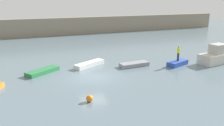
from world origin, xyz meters
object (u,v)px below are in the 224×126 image
(rowboat_grey, at_px, (134,64))
(mooring_buoy, at_px, (90,98))
(rowboat_green, at_px, (43,71))
(person_hiviz_shirt, at_px, (178,53))
(motorboat, at_px, (218,56))
(rowboat_white, at_px, (89,64))
(rowboat_blue, at_px, (178,63))

(rowboat_grey, height_order, mooring_buoy, mooring_buoy)
(rowboat_green, bearing_deg, person_hiviz_shirt, -44.38)
(mooring_buoy, bearing_deg, motorboat, 15.18)
(rowboat_grey, relative_size, mooring_buoy, 6.49)
(rowboat_white, distance_m, mooring_buoy, 9.25)
(motorboat, distance_m, rowboat_green, 19.78)
(rowboat_grey, xyz_separation_m, person_hiviz_shirt, (4.64, -1.54, 1.27))
(rowboat_green, relative_size, mooring_buoy, 6.88)
(rowboat_green, bearing_deg, motorboat, -43.72)
(motorboat, distance_m, rowboat_grey, 10.06)
(motorboat, xyz_separation_m, rowboat_blue, (-5.14, 0.77, -0.52))
(rowboat_blue, xyz_separation_m, person_hiviz_shirt, (-0.00, 0.00, 1.22))
(rowboat_white, bearing_deg, person_hiviz_shirt, -48.61)
(rowboat_white, relative_size, rowboat_grey, 1.17)
(motorboat, height_order, rowboat_green, motorboat)
(rowboat_blue, relative_size, person_hiviz_shirt, 1.60)
(rowboat_blue, bearing_deg, person_hiviz_shirt, 160.36)
(rowboat_green, distance_m, rowboat_grey, 9.75)
(mooring_buoy, bearing_deg, rowboat_blue, 24.38)
(rowboat_white, relative_size, mooring_buoy, 7.59)
(rowboat_white, xyz_separation_m, rowboat_blue, (9.22, -3.46, 0.03))
(person_hiviz_shirt, bearing_deg, motorboat, -8.56)
(rowboat_green, height_order, person_hiviz_shirt, person_hiviz_shirt)
(motorboat, height_order, person_hiviz_shirt, person_hiviz_shirt)
(motorboat, xyz_separation_m, rowboat_white, (-14.36, 4.23, -0.55))
(rowboat_grey, bearing_deg, rowboat_white, 153.78)
(motorboat, relative_size, person_hiviz_shirt, 3.17)
(person_hiviz_shirt, height_order, mooring_buoy, person_hiviz_shirt)
(rowboat_green, distance_m, rowboat_white, 5.14)
(motorboat, height_order, rowboat_blue, motorboat)
(rowboat_green, distance_m, rowboat_blue, 14.58)
(rowboat_green, height_order, rowboat_white, rowboat_white)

